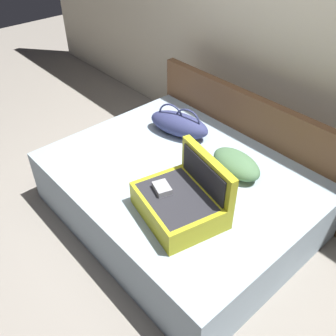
{
  "coord_description": "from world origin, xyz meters",
  "views": [
    {
      "loc": [
        1.68,
        -1.22,
        2.4
      ],
      "look_at": [
        0.0,
        0.28,
        0.6
      ],
      "focal_mm": 39.84,
      "sensor_mm": 36.0,
      "label": 1
    }
  ],
  "objects": [
    {
      "name": "bed",
      "position": [
        0.0,
        0.4,
        0.25
      ],
      "size": [
        2.09,
        1.63,
        0.5
      ],
      "primitive_type": "cube",
      "color": "#99ADBC",
      "rests_on": "ground"
    },
    {
      "name": "duffel_bag",
      "position": [
        -0.41,
        0.78,
        0.61
      ],
      "size": [
        0.63,
        0.41,
        0.28
      ],
      "rotation": [
        0.0,
        0.0,
        0.29
      ],
      "color": "navy",
      "rests_on": "bed"
    },
    {
      "name": "pillow_near_headboard",
      "position": [
        0.3,
        0.73,
        0.58
      ],
      "size": [
        0.48,
        0.31,
        0.16
      ],
      "primitive_type": "ellipsoid",
      "rotation": [
        0.0,
        0.0,
        -0.11
      ],
      "color": "#4C724C",
      "rests_on": "bed"
    },
    {
      "name": "hard_case_large",
      "position": [
        0.36,
        0.09,
        0.63
      ],
      "size": [
        0.67,
        0.6,
        0.43
      ],
      "rotation": [
        0.0,
        0.0,
        -0.22
      ],
      "color": "gold",
      "rests_on": "bed"
    },
    {
      "name": "headboard",
      "position": [
        0.0,
        1.25,
        0.45
      ],
      "size": [
        2.14,
        0.08,
        0.89
      ],
      "primitive_type": "cube",
      "color": "brown",
      "rests_on": "ground"
    },
    {
      "name": "ground_plane",
      "position": [
        0.0,
        0.0,
        0.0
      ],
      "size": [
        12.0,
        12.0,
        0.0
      ],
      "primitive_type": "plane",
      "color": "gray"
    },
    {
      "name": "back_wall",
      "position": [
        0.0,
        1.65,
        1.3
      ],
      "size": [
        8.0,
        0.1,
        2.6
      ],
      "primitive_type": "cube",
      "color": "beige",
      "rests_on": "ground"
    }
  ]
}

